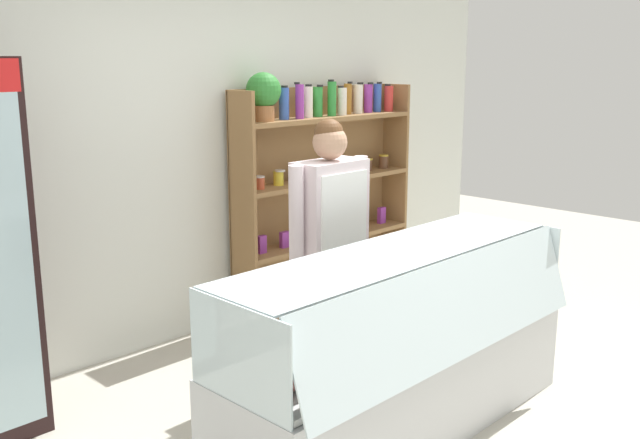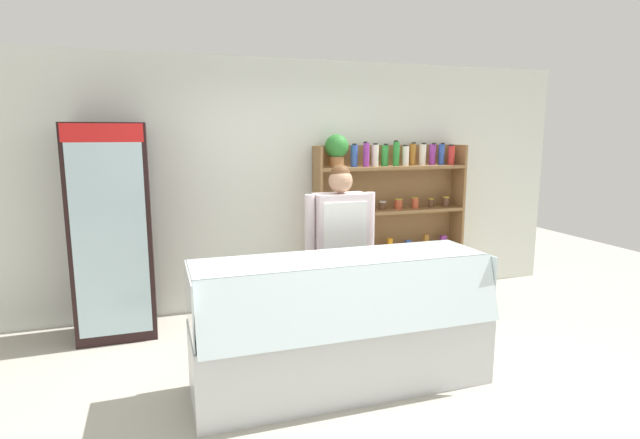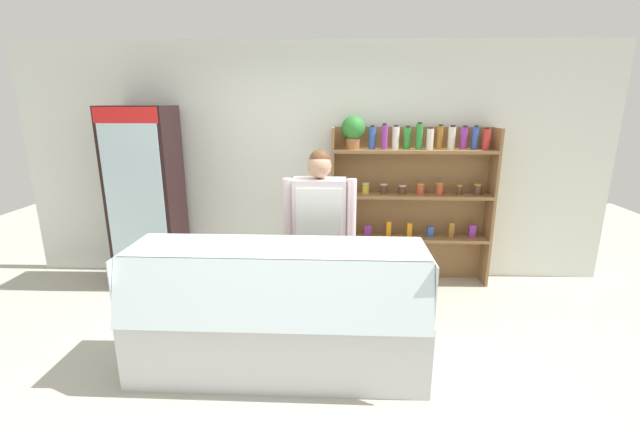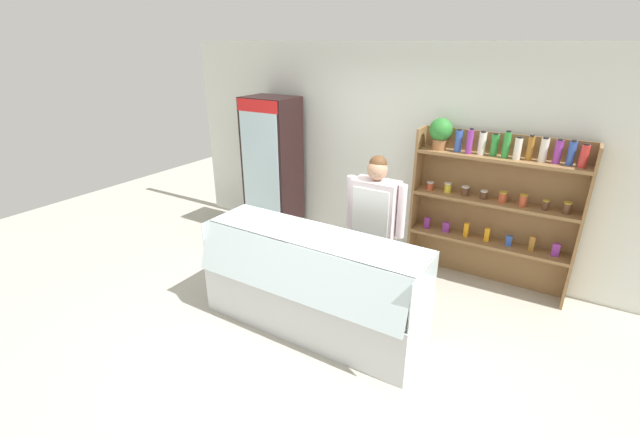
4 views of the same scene
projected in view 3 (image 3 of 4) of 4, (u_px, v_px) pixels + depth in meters
The scene contains 6 objects.
ground_plane at pixel (297, 368), 3.40m from camera, with size 12.00×12.00×0.00m, color #B7B2A3.
back_wall at pixel (312, 163), 5.00m from camera, with size 6.80×0.10×2.70m, color silver.
drinks_fridge at pixel (147, 198), 4.77m from camera, with size 0.70×0.56×2.01m.
shelving_unit at pixel (406, 190), 4.82m from camera, with size 1.80×0.29×1.90m.
deli_display_case at pixel (278, 332), 3.33m from camera, with size 2.24×0.76×1.01m.
shop_clerk at pixel (319, 223), 3.90m from camera, with size 0.67×0.25×1.64m.
Camera 3 is at (0.32, -2.96, 2.04)m, focal length 24.00 mm.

